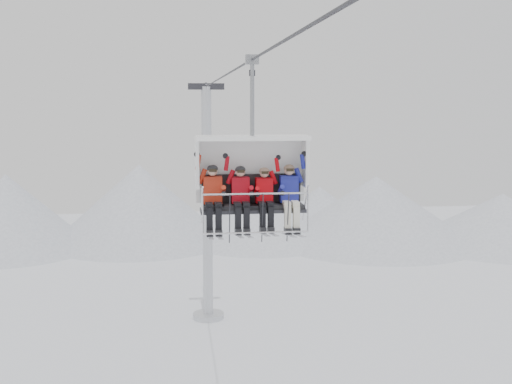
{
  "coord_description": "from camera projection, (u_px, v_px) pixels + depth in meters",
  "views": [
    {
      "loc": [
        -1.77,
        -13.96,
        12.28
      ],
      "look_at": [
        0.0,
        0.0,
        10.37
      ],
      "focal_mm": 45.0,
      "sensor_mm": 36.0,
      "label": 1
    }
  ],
  "objects": [
    {
      "name": "haul_cable",
      "position": [
        256.0,
        57.0,
        13.81
      ],
      "size": [
        0.06,
        50.0,
        0.06
      ],
      "primitive_type": "cylinder",
      "rotation": [
        1.57,
        0.0,
        0.0
      ],
      "color": "#2D2D32",
      "rests_on": "lift_tower_left"
    },
    {
      "name": "ridgeline",
      "position": [
        178.0,
        213.0,
        56.36
      ],
      "size": [
        72.0,
        21.0,
        7.0
      ],
      "color": "silver",
      "rests_on": "ground"
    },
    {
      "name": "skier_center_right",
      "position": [
        265.0,
        196.0,
        14.76
      ],
      "size": [
        0.39,
        1.69,
        1.57
      ],
      "color": "red",
      "rests_on": "chairlift_carrier"
    },
    {
      "name": "lift_tower_right",
      "position": [
        207.0,
        220.0,
        36.45
      ],
      "size": [
        2.0,
        1.8,
        13.48
      ],
      "color": "#BABDC2",
      "rests_on": "ground"
    },
    {
      "name": "skier_far_right",
      "position": [
        290.0,
        195.0,
        14.84
      ],
      "size": [
        0.42,
        1.69,
        1.66
      ],
      "color": "#1F2496",
      "rests_on": "chairlift_carrier"
    },
    {
      "name": "chairlift_carrier",
      "position": [
        252.0,
        172.0,
        14.97
      ],
      "size": [
        2.59,
        1.17,
        3.98
      ],
      "color": "black",
      "rests_on": "haul_cable"
    },
    {
      "name": "skier_far_left",
      "position": [
        213.0,
        196.0,
        14.62
      ],
      "size": [
        0.42,
        1.69,
        1.68
      ],
      "color": "#B32915",
      "rests_on": "chairlift_carrier"
    },
    {
      "name": "skier_center_left",
      "position": [
        241.0,
        196.0,
        14.7
      ],
      "size": [
        0.41,
        1.69,
        1.63
      ],
      "color": "#AD0915",
      "rests_on": "chairlift_carrier"
    }
  ]
}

